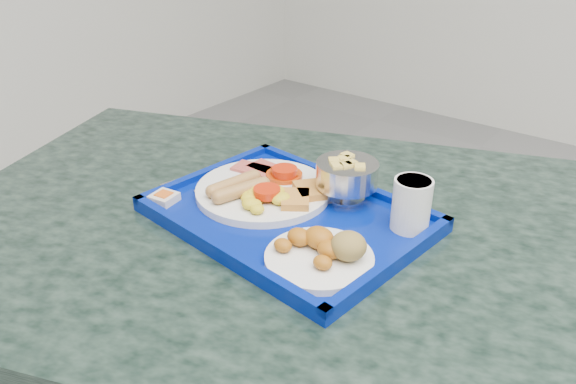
{
  "coord_description": "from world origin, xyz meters",
  "views": [
    {
      "loc": [
        -0.42,
        -0.28,
        1.26
      ],
      "look_at": [
        -0.92,
        0.36,
        0.82
      ],
      "focal_mm": 35.0,
      "sensor_mm": 36.0,
      "label": 1
    }
  ],
  "objects_px": {
    "tray": "(288,216)",
    "main_plate": "(265,189)",
    "table": "(292,315)",
    "fruit_bowl": "(347,175)",
    "bread_plate": "(324,252)",
    "juice_cup": "(412,203)"
  },
  "relations": [
    {
      "from": "bread_plate",
      "to": "table",
      "type": "bearing_deg",
      "value": 146.69
    },
    {
      "from": "table",
      "to": "main_plate",
      "type": "bearing_deg",
      "value": 162.59
    },
    {
      "from": "table",
      "to": "tray",
      "type": "bearing_deg",
      "value": 166.58
    },
    {
      "from": "bread_plate",
      "to": "fruit_bowl",
      "type": "xyz_separation_m",
      "value": [
        -0.08,
        0.18,
        0.03
      ]
    },
    {
      "from": "fruit_bowl",
      "to": "table",
      "type": "bearing_deg",
      "value": -111.5
    },
    {
      "from": "table",
      "to": "main_plate",
      "type": "relative_size",
      "value": 6.01
    },
    {
      "from": "table",
      "to": "tray",
      "type": "relative_size",
      "value": 3.08
    },
    {
      "from": "main_plate",
      "to": "juice_cup",
      "type": "distance_m",
      "value": 0.26
    },
    {
      "from": "fruit_bowl",
      "to": "bread_plate",
      "type": "bearing_deg",
      "value": -66.98
    },
    {
      "from": "main_plate",
      "to": "fruit_bowl",
      "type": "height_order",
      "value": "fruit_bowl"
    },
    {
      "from": "bread_plate",
      "to": "tray",
      "type": "bearing_deg",
      "value": 148.11
    },
    {
      "from": "bread_plate",
      "to": "fruit_bowl",
      "type": "distance_m",
      "value": 0.2
    },
    {
      "from": "table",
      "to": "fruit_bowl",
      "type": "xyz_separation_m",
      "value": [
        0.04,
        0.1,
        0.26
      ]
    },
    {
      "from": "table",
      "to": "main_plate",
      "type": "xyz_separation_m",
      "value": [
        -0.08,
        0.03,
        0.22
      ]
    },
    {
      "from": "tray",
      "to": "main_plate",
      "type": "height_order",
      "value": "main_plate"
    },
    {
      "from": "table",
      "to": "tray",
      "type": "xyz_separation_m",
      "value": [
        -0.01,
        0.0,
        0.21
      ]
    },
    {
      "from": "tray",
      "to": "juice_cup",
      "type": "height_order",
      "value": "juice_cup"
    },
    {
      "from": "main_plate",
      "to": "fruit_bowl",
      "type": "distance_m",
      "value": 0.15
    },
    {
      "from": "tray",
      "to": "main_plate",
      "type": "xyz_separation_m",
      "value": [
        -0.07,
        0.02,
        0.02
      ]
    },
    {
      "from": "tray",
      "to": "bread_plate",
      "type": "distance_m",
      "value": 0.15
    },
    {
      "from": "main_plate",
      "to": "fruit_bowl",
      "type": "relative_size",
      "value": 2.25
    },
    {
      "from": "juice_cup",
      "to": "tray",
      "type": "bearing_deg",
      "value": -155.65
    }
  ]
}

